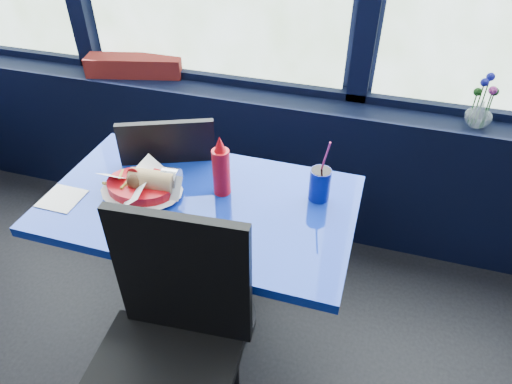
% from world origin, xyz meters
% --- Properties ---
extents(window_sill, '(5.00, 0.26, 0.80)m').
position_xyz_m(window_sill, '(0.00, 2.87, 0.40)').
color(window_sill, black).
rests_on(window_sill, ground).
extents(near_table, '(1.20, 0.70, 0.75)m').
position_xyz_m(near_table, '(0.30, 2.00, 0.57)').
color(near_table, black).
rests_on(near_table, ground).
extents(chair_near_front, '(0.50, 0.51, 1.03)m').
position_xyz_m(chair_near_front, '(0.40, 1.47, 0.59)').
color(chair_near_front, black).
rests_on(chair_near_front, ground).
extents(chair_near_back, '(0.56, 0.56, 0.94)m').
position_xyz_m(chair_near_back, '(0.12, 2.32, 0.54)').
color(chair_near_back, black).
rests_on(chair_near_back, ground).
extents(planter_box, '(0.55, 0.26, 0.11)m').
position_xyz_m(planter_box, '(-0.45, 2.89, 0.85)').
color(planter_box, maroon).
rests_on(planter_box, window_sill).
extents(flower_vase, '(0.16, 0.16, 0.25)m').
position_xyz_m(flower_vase, '(1.35, 2.84, 0.88)').
color(flower_vase, silver).
rests_on(flower_vase, window_sill).
extents(food_basket, '(0.36, 0.36, 0.11)m').
position_xyz_m(food_basket, '(0.07, 1.98, 0.79)').
color(food_basket, red).
rests_on(food_basket, near_table).
extents(ketchup_bottle, '(0.07, 0.07, 0.26)m').
position_xyz_m(ketchup_bottle, '(0.37, 2.08, 0.86)').
color(ketchup_bottle, red).
rests_on(ketchup_bottle, near_table).
extents(soda_cup, '(0.08, 0.08, 0.28)m').
position_xyz_m(soda_cup, '(0.74, 2.15, 0.82)').
color(soda_cup, navy).
rests_on(soda_cup, near_table).
extents(napkin, '(0.15, 0.15, 0.00)m').
position_xyz_m(napkin, '(-0.22, 1.85, 0.75)').
color(napkin, white).
rests_on(napkin, near_table).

